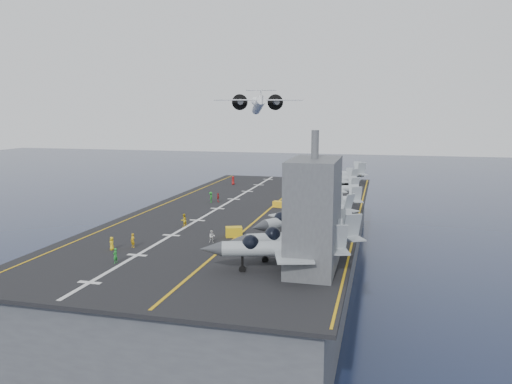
% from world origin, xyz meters
% --- Properties ---
extents(ground, '(500.00, 500.00, 0.00)m').
position_xyz_m(ground, '(0.00, 0.00, 0.00)').
color(ground, '#142135').
rests_on(ground, ground).
extents(hull, '(36.00, 90.00, 10.00)m').
position_xyz_m(hull, '(0.00, 0.00, 5.00)').
color(hull, '#56595E').
rests_on(hull, ground).
extents(flight_deck, '(38.00, 92.00, 0.40)m').
position_xyz_m(flight_deck, '(0.00, 0.00, 10.20)').
color(flight_deck, black).
rests_on(flight_deck, hull).
extents(foul_line, '(0.35, 90.00, 0.02)m').
position_xyz_m(foul_line, '(3.00, 0.00, 10.42)').
color(foul_line, gold).
rests_on(foul_line, flight_deck).
extents(landing_centerline, '(0.50, 90.00, 0.02)m').
position_xyz_m(landing_centerline, '(-6.00, 0.00, 10.42)').
color(landing_centerline, silver).
rests_on(landing_centerline, flight_deck).
extents(deck_edge_port, '(0.25, 90.00, 0.02)m').
position_xyz_m(deck_edge_port, '(-17.00, 0.00, 10.42)').
color(deck_edge_port, gold).
rests_on(deck_edge_port, flight_deck).
extents(deck_edge_stbd, '(0.25, 90.00, 0.02)m').
position_xyz_m(deck_edge_stbd, '(18.50, 0.00, 10.42)').
color(deck_edge_stbd, gold).
rests_on(deck_edge_stbd, flight_deck).
extents(island_superstructure, '(5.00, 10.00, 15.00)m').
position_xyz_m(island_superstructure, '(15.00, -30.00, 17.90)').
color(island_superstructure, '#56595E').
rests_on(island_superstructure, flight_deck).
extents(fighter_jet_0, '(17.81, 14.26, 5.40)m').
position_xyz_m(fighter_jet_0, '(12.00, -31.67, 13.10)').
color(fighter_jet_0, '#9AA0A9').
rests_on(fighter_jet_0, flight_deck).
extents(fighter_jet_1, '(18.64, 16.32, 5.43)m').
position_xyz_m(fighter_jet_1, '(13.28, -26.89, 13.11)').
color(fighter_jet_1, '#A1AAB0').
rests_on(fighter_jet_1, flight_deck).
extents(fighter_jet_2, '(16.24, 17.56, 5.07)m').
position_xyz_m(fighter_jet_2, '(10.92, -16.01, 12.94)').
color(fighter_jet_2, '#99A3AA').
rests_on(fighter_jet_2, flight_deck).
extents(fighter_jet_3, '(15.77, 16.44, 4.77)m').
position_xyz_m(fighter_jet_3, '(13.40, -10.63, 12.79)').
color(fighter_jet_3, '#979FA7').
rests_on(fighter_jet_3, flight_deck).
extents(fighter_jet_4, '(15.36, 12.26, 4.67)m').
position_xyz_m(fighter_jet_4, '(13.02, 0.97, 12.73)').
color(fighter_jet_4, '#98A1A8').
rests_on(fighter_jet_4, flight_deck).
extents(fighter_jet_6, '(14.77, 12.19, 4.40)m').
position_xyz_m(fighter_jet_6, '(12.37, 14.62, 12.60)').
color(fighter_jet_6, gray).
rests_on(fighter_jet_6, flight_deck).
extents(fighter_jet_7, '(15.48, 14.52, 4.48)m').
position_xyz_m(fighter_jet_7, '(11.75, 27.55, 12.64)').
color(fighter_jet_7, '#9FA6B0').
rests_on(fighter_jet_7, flight_deck).
extents(fighter_jet_8, '(18.15, 15.83, 5.29)m').
position_xyz_m(fighter_jet_8, '(11.94, 34.66, 13.05)').
color(fighter_jet_8, '#9AA1A8').
rests_on(fighter_jet_8, flight_deck).
extents(tow_cart_a, '(2.60, 2.15, 1.34)m').
position_xyz_m(tow_cart_a, '(2.58, -18.50, 11.07)').
color(tow_cart_a, yellow).
rests_on(tow_cart_a, flight_deck).
extents(tow_cart_b, '(1.99, 1.49, 1.08)m').
position_xyz_m(tow_cart_b, '(4.13, 4.01, 10.94)').
color(tow_cart_b, yellow).
rests_on(tow_cart_b, flight_deck).
extents(tow_cart_c, '(2.19, 1.57, 1.23)m').
position_xyz_m(tow_cart_c, '(3.13, 20.07, 11.02)').
color(tow_cart_c, yellow).
rests_on(tow_cart_c, flight_deck).
extents(crew_0, '(1.17, 1.17, 1.65)m').
position_xyz_m(crew_0, '(-10.12, -28.62, 11.23)').
color(crew_0, yellow).
rests_on(crew_0, flight_deck).
extents(crew_1, '(1.28, 1.10, 1.80)m').
position_xyz_m(crew_1, '(-8.15, -26.95, 11.30)').
color(crew_1, gold).
rests_on(crew_1, flight_deck).
extents(crew_2, '(1.23, 1.39, 1.94)m').
position_xyz_m(crew_2, '(-6.39, -14.50, 11.37)').
color(crew_2, yellow).
rests_on(crew_2, flight_deck).
extents(crew_3, '(1.05, 1.36, 2.02)m').
position_xyz_m(crew_3, '(-9.21, 5.56, 11.41)').
color(crew_3, '#1D8D25').
rests_on(crew_3, flight_deck).
extents(crew_4, '(0.91, 1.16, 1.70)m').
position_xyz_m(crew_4, '(-8.02, 6.34, 11.25)').
color(crew_4, '#B21919').
rests_on(crew_4, flight_deck).
extents(crew_5, '(1.27, 1.44, 2.00)m').
position_xyz_m(crew_5, '(-11.91, 29.05, 11.40)').
color(crew_5, '#B21919').
rests_on(crew_5, flight_deck).
extents(crew_6, '(0.86, 1.14, 1.74)m').
position_xyz_m(crew_6, '(-6.89, -33.41, 11.27)').
color(crew_6, green).
rests_on(crew_6, flight_deck).
extents(crew_7, '(1.11, 0.91, 1.61)m').
position_xyz_m(crew_7, '(0.70, -22.16, 11.20)').
color(crew_7, white).
rests_on(crew_7, flight_deck).
extents(transport_plane, '(29.16, 24.33, 5.89)m').
position_xyz_m(transport_plane, '(-12.33, 55.46, 29.17)').
color(transport_plane, '#BCBEC0').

